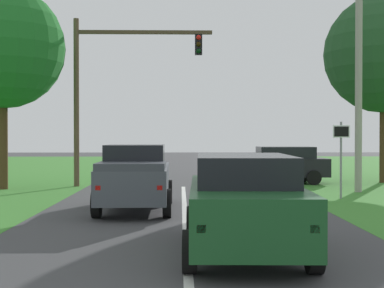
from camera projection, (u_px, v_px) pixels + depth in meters
name	position (u px, v px, depth m)	size (l,w,h in m)	color
ground_plane	(185.00, 216.00, 15.67)	(120.00, 120.00, 0.00)	#424244
red_suv_near	(244.00, 201.00, 10.70)	(2.41, 5.04, 1.89)	#194C23
pickup_truck_lead	(136.00, 177.00, 16.74)	(2.20, 5.06, 2.00)	#4C515B
traffic_light	(111.00, 78.00, 24.84)	(6.20, 0.40, 7.51)	brown
keep_moving_sign	(341.00, 150.00, 19.92)	(0.60, 0.09, 2.77)	gray
oak_tree_right	(384.00, 54.00, 26.78)	(5.71, 5.71, 9.09)	#4C351E
crossing_suv_far	(282.00, 164.00, 26.37)	(4.36, 2.16, 1.75)	black
utility_pole_right	(359.00, 63.00, 22.26)	(0.28, 0.28, 10.40)	#9E998E
extra_tree_1	(3.00, 47.00, 23.45)	(5.19, 5.19, 8.62)	#4C351E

